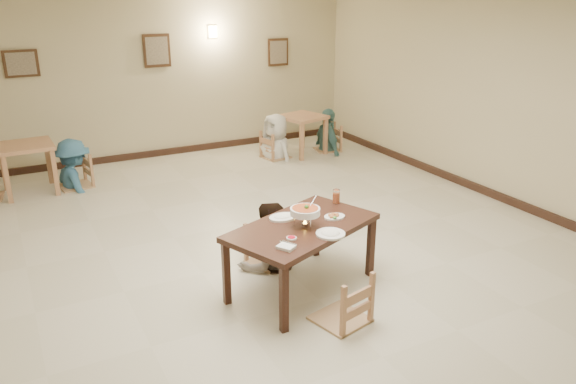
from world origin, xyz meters
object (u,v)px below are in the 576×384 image
chair_near (342,274)px  bg_chair_lr (72,156)px  bg_diner_d (328,109)px  bg_chair_rl (276,133)px  curry_warmer (305,212)px  bg_table_left (26,153)px  main_table (302,232)px  main_diner (268,203)px  bg_table_right (302,122)px  bg_diner_b (70,139)px  bg_diner_c (275,114)px  chair_far (268,227)px  drink_glass (336,197)px  bg_chair_rr (328,126)px

chair_near → bg_chair_lr: 5.64m
bg_diner_d → bg_chair_rl: bearing=96.9°
curry_warmer → bg_table_left: (-2.35, 4.72, -0.26)m
main_table → bg_chair_rl: bg_chair_rl is taller
main_diner → bg_table_right: bearing=-124.5°
bg_table_right → bg_diner_b: bg_diner_b is taller
bg_diner_c → bg_table_left: bearing=-104.7°
bg_chair_rl → chair_far: bearing=141.2°
main_diner → bg_diner_b: 4.30m
chair_far → bg_table_right: bearing=37.4°
drink_glass → bg_diner_d: size_ratio=0.10×
bg_chair_rl → bg_diner_b: bg_diner_b is taller
curry_warmer → bg_table_left: curry_warmer is taller
bg_diner_b → curry_warmer: bearing=-175.9°
main_diner → bg_diner_d: 5.09m
bg_table_left → bg_chair_rr: 5.49m
bg_table_left → bg_chair_rr: bearing=-0.8°
drink_glass → bg_table_right: (1.92, 4.25, -0.20)m
bg_table_left → bg_diner_c: (4.33, -0.06, 0.20)m
bg_chair_rr → bg_diner_d: bg_diner_d is taller
chair_far → bg_chair_rl: size_ratio=0.94×
main_table → chair_near: bearing=-109.1°
chair_near → main_diner: size_ratio=0.65×
main_diner → bg_chair_rr: (3.23, 3.94, -0.29)m
chair_near → bg_diner_d: size_ratio=0.60×
main_diner → bg_table_left: 4.61m
curry_warmer → bg_chair_rr: 5.62m
chair_far → bg_chair_rl: 4.40m
bg_diner_d → bg_chair_lr: bearing=97.1°
chair_near → bg_chair_rl: (1.96, 5.34, -0.02)m
curry_warmer → bg_chair_lr: (-1.69, 4.69, -0.39)m
chair_near → main_diner: (-0.11, 1.39, 0.28)m
main_table → curry_warmer: curry_warmer is taller
curry_warmer → bg_diner_d: 5.61m
chair_near → main_diner: bearing=-98.9°
chair_far → bg_chair_lr: (-1.63, 3.93, 0.06)m
main_diner → bg_chair_lr: bearing=-68.8°
chair_far → curry_warmer: size_ratio=2.64×
bg_chair_rl → bg_diner_c: size_ratio=0.58×
main_table → bg_diner_c: size_ratio=1.07×
bg_chair_rl → bg_diner_d: bg_diner_d is taller
drink_glass → bg_diner_b: bearing=118.6°
bg_chair_rr → bg_diner_c: size_ratio=0.58×
bg_table_right → bg_diner_c: size_ratio=0.55×
drink_glass → bg_diner_c: bearing=72.5°
bg_diner_d → drink_glass: bearing=157.1°
main_diner → bg_diner_d: bearing=-130.0°
curry_warmer → drink_glass: curry_warmer is taller
main_table → curry_warmer: size_ratio=5.21×
drink_glass → bg_chair_lr: bg_chair_lr is taller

